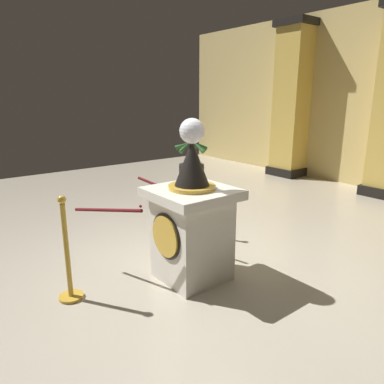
% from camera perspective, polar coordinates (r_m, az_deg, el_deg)
% --- Properties ---
extents(ground_plane, '(12.92, 12.92, 0.00)m').
position_cam_1_polar(ground_plane, '(4.31, -0.88, -11.99)').
color(ground_plane, '#B2A893').
extents(pedestal_clock, '(0.83, 0.83, 1.75)m').
position_cam_1_polar(pedestal_clock, '(3.85, -0.06, -4.69)').
color(pedestal_clock, silver).
rests_on(pedestal_clock, ground_plane).
extents(stanchion_near, '(0.24, 0.24, 0.99)m').
position_cam_1_polar(stanchion_near, '(5.13, -0.05, -3.32)').
color(stanchion_near, gold).
rests_on(stanchion_near, ground_plane).
extents(stanchion_far, '(0.24, 0.24, 1.07)m').
position_cam_1_polar(stanchion_far, '(3.76, -19.09, -10.71)').
color(stanchion_far, gold).
rests_on(stanchion_far, ground_plane).
extents(velvet_rope, '(1.30, 1.32, 0.22)m').
position_cam_1_polar(velvet_rope, '(4.24, -8.22, -1.12)').
color(velvet_rope, '#591419').
extents(column_left, '(0.84, 0.84, 3.66)m').
position_cam_1_polar(column_left, '(9.34, 15.70, 13.65)').
color(column_left, black).
rests_on(column_left, ground_plane).
extents(potted_palm_left, '(0.71, 0.72, 1.09)m').
position_cam_1_polar(potted_palm_left, '(7.84, -0.07, 3.10)').
color(potted_palm_left, black).
rests_on(potted_palm_left, ground_plane).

